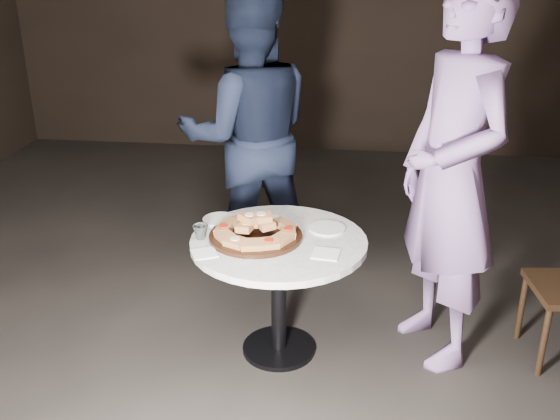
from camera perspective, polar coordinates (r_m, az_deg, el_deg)
name	(u,v)px	position (r m, az deg, el deg)	size (l,w,h in m)	color
floor	(261,343)	(3.37, -1.73, -12.09)	(7.00, 7.00, 0.00)	black
table	(279,261)	(3.05, -0.11, -4.68)	(1.11, 1.11, 0.64)	black
serving_board	(256,236)	(3.00, -2.24, -2.40)	(0.45, 0.45, 0.02)	black
focaccia_pile	(255,228)	(2.99, -2.26, -1.66)	(0.40, 0.40, 0.11)	#A26B3F
plate_left	(220,219)	(3.21, -5.51, -0.86)	(0.18, 0.18, 0.01)	white
plate_right	(327,228)	(3.10, 4.32, -1.68)	(0.18, 0.18, 0.01)	white
water_glass	(201,232)	(3.01, -7.27, -1.98)	(0.07, 0.07, 0.07)	silver
napkin_near	(204,253)	(2.87, -6.94, -3.94)	(0.11, 0.11, 0.01)	white
napkin_far	(326,254)	(2.86, 4.22, -4.01)	(0.12, 0.12, 0.01)	white
chair_far	(261,171)	(4.38, -1.78, 3.60)	(0.43, 0.44, 0.85)	black
diner_navy	(249,136)	(3.79, -2.86, 6.73)	(0.86, 0.67, 1.76)	black
diner_teal	(452,178)	(3.01, 15.43, 2.85)	(0.69, 0.45, 1.88)	#7B639F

